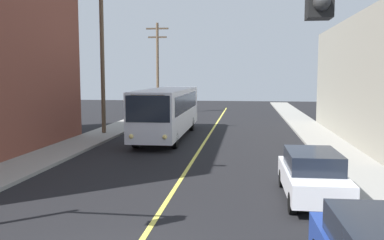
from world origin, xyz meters
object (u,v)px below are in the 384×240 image
(city_bus, at_px, (168,110))
(utility_pole_far, at_px, (158,63))
(utility_pole_mid, at_px, (102,42))
(parked_car_white, at_px, (312,175))

(city_bus, bearing_deg, utility_pole_far, 104.44)
(utility_pole_mid, relative_size, utility_pole_far, 1.20)
(parked_car_white, height_order, utility_pole_mid, utility_pole_mid)
(city_bus, bearing_deg, parked_car_white, -61.00)
(parked_car_white, distance_m, utility_pole_far, 32.60)
(city_bus, height_order, utility_pole_far, utility_pole_far)
(utility_pole_mid, xyz_separation_m, utility_pole_far, (0.25, 16.44, -0.96))
(parked_car_white, bearing_deg, utility_pole_far, 111.19)
(utility_pole_mid, distance_m, utility_pole_far, 16.47)
(city_bus, height_order, parked_car_white, city_bus)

